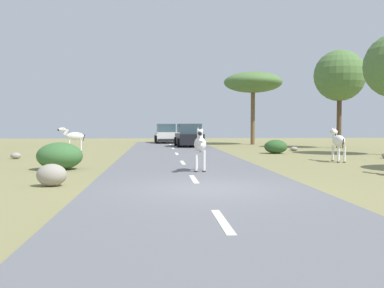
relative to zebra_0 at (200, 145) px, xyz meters
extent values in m
plane|color=olive|center=(-0.20, -4.33, -0.99)|extent=(90.00, 90.00, 0.00)
cube|color=slate|center=(-0.42, -4.33, -0.97)|extent=(6.00, 64.00, 0.05)
cube|color=silver|center=(-0.42, -8.33, -0.94)|extent=(0.16, 2.00, 0.01)
cube|color=silver|center=(-0.42, -2.33, -0.94)|extent=(0.16, 2.00, 0.01)
cube|color=silver|center=(-0.42, 3.67, -0.94)|extent=(0.16, 2.00, 0.01)
cube|color=silver|center=(-0.42, 9.67, -0.94)|extent=(0.16, 2.00, 0.01)
cube|color=silver|center=(-0.42, 15.67, -0.94)|extent=(0.16, 2.00, 0.01)
cube|color=silver|center=(-0.42, 21.67, -0.94)|extent=(0.16, 2.00, 0.01)
ellipsoid|color=silver|center=(0.01, 0.09, 0.02)|extent=(0.55, 1.13, 0.52)
cylinder|color=silver|center=(-0.17, -0.25, -0.57)|extent=(0.12, 0.12, 0.74)
cylinder|color=#28231E|center=(-0.17, -0.25, -0.92)|extent=(0.14, 0.14, 0.05)
cylinder|color=silver|center=(0.11, -0.28, -0.57)|extent=(0.12, 0.12, 0.74)
cylinder|color=#28231E|center=(0.11, -0.28, -0.92)|extent=(0.14, 0.14, 0.05)
cylinder|color=silver|center=(-0.09, 0.46, -0.57)|extent=(0.12, 0.12, 0.74)
cylinder|color=#28231E|center=(-0.09, 0.46, -0.92)|extent=(0.14, 0.14, 0.05)
cylinder|color=silver|center=(0.19, 0.43, -0.57)|extent=(0.12, 0.12, 0.74)
cylinder|color=#28231E|center=(0.19, 0.43, -0.92)|extent=(0.14, 0.14, 0.05)
cylinder|color=silver|center=(-0.04, -0.43, 0.29)|extent=(0.24, 0.41, 0.44)
cube|color=black|center=(-0.04, -0.43, 0.38)|extent=(0.08, 0.36, 0.30)
ellipsoid|color=silver|center=(-0.07, -0.68, 0.45)|extent=(0.25, 0.49, 0.24)
ellipsoid|color=black|center=(-0.09, -0.87, 0.43)|extent=(0.16, 0.18, 0.14)
cone|color=silver|center=(-0.13, -0.56, 0.57)|extent=(0.10, 0.10, 0.14)
cone|color=silver|center=(0.01, -0.57, 0.57)|extent=(0.10, 0.10, 0.14)
cylinder|color=black|center=(0.07, 0.64, -0.08)|extent=(0.06, 0.16, 0.44)
ellipsoid|color=silver|center=(6.79, 4.05, -0.01)|extent=(0.49, 1.13, 0.52)
cylinder|color=silver|center=(6.95, 4.40, -0.62)|extent=(0.12, 0.12, 0.76)
cylinder|color=#28231E|center=(6.95, 4.40, -0.97)|extent=(0.13, 0.13, 0.05)
cylinder|color=silver|center=(6.67, 4.41, -0.62)|extent=(0.12, 0.12, 0.76)
cylinder|color=#28231E|center=(6.67, 4.41, -0.97)|extent=(0.13, 0.13, 0.05)
cylinder|color=silver|center=(6.92, 3.68, -0.62)|extent=(0.12, 0.12, 0.76)
cylinder|color=#28231E|center=(6.92, 3.68, -0.97)|extent=(0.13, 0.13, 0.05)
cylinder|color=silver|center=(6.63, 3.69, -0.62)|extent=(0.12, 0.12, 0.76)
cylinder|color=#28231E|center=(6.63, 3.69, -0.97)|extent=(0.13, 0.13, 0.05)
cylinder|color=silver|center=(6.82, 4.58, 0.25)|extent=(0.22, 0.40, 0.45)
cube|color=black|center=(6.82, 4.58, 0.35)|extent=(0.06, 0.37, 0.31)
ellipsoid|color=silver|center=(6.83, 4.84, 0.42)|extent=(0.22, 0.49, 0.24)
ellipsoid|color=black|center=(6.84, 5.03, 0.40)|extent=(0.15, 0.18, 0.15)
cone|color=silver|center=(6.89, 4.71, 0.54)|extent=(0.09, 0.09, 0.14)
cone|color=silver|center=(6.75, 4.72, 0.54)|extent=(0.09, 0.09, 0.14)
cylinder|color=black|center=(6.77, 3.49, -0.12)|extent=(0.05, 0.16, 0.45)
ellipsoid|color=silver|center=(-6.75, 13.08, -0.02)|extent=(1.17, 0.65, 0.52)
cylinder|color=silver|center=(-7.13, 13.14, -0.62)|extent=(0.13, 0.13, 0.75)
cylinder|color=#28231E|center=(-7.13, 13.14, -0.97)|extent=(0.15, 0.15, 0.05)
cylinder|color=silver|center=(-7.08, 12.87, -0.62)|extent=(0.13, 0.13, 0.75)
cylinder|color=#28231E|center=(-7.08, 12.87, -0.97)|extent=(0.15, 0.15, 0.05)
cylinder|color=silver|center=(-6.42, 13.28, -0.62)|extent=(0.13, 0.13, 0.75)
cylinder|color=#28231E|center=(-6.42, 13.28, -0.97)|extent=(0.15, 0.15, 0.05)
cylinder|color=silver|center=(-6.37, 13.01, -0.62)|extent=(0.13, 0.13, 0.75)
cylinder|color=#28231E|center=(-6.37, 13.01, -0.97)|extent=(0.15, 0.15, 0.05)
cylinder|color=silver|center=(-7.27, 12.97, 0.25)|extent=(0.43, 0.27, 0.44)
cube|color=black|center=(-7.27, 12.97, 0.34)|extent=(0.37, 0.11, 0.31)
ellipsoid|color=silver|center=(-7.52, 12.92, 0.42)|extent=(0.51, 0.29, 0.24)
ellipsoid|color=black|center=(-7.71, 12.88, 0.40)|extent=(0.19, 0.17, 0.14)
cone|color=silver|center=(-7.42, 13.01, 0.54)|extent=(0.11, 0.11, 0.14)
cone|color=silver|center=(-7.39, 12.88, 0.54)|extent=(0.11, 0.11, 0.14)
cylinder|color=black|center=(-6.21, 13.18, -0.12)|extent=(0.16, 0.07, 0.45)
cube|color=white|center=(-0.71, 25.23, -0.36)|extent=(1.97, 4.27, 0.80)
cube|color=#334751|center=(-0.72, 25.43, 0.42)|extent=(1.73, 2.27, 0.76)
cube|color=black|center=(-0.62, 23.07, -0.64)|extent=(1.72, 0.23, 0.24)
cylinder|color=black|center=(-1.56, 23.84, -0.60)|extent=(0.25, 0.69, 0.68)
cylinder|color=black|center=(0.24, 23.92, -0.60)|extent=(0.25, 0.69, 0.68)
cylinder|color=black|center=(-1.67, 26.54, -0.60)|extent=(0.25, 0.69, 0.68)
cylinder|color=black|center=(0.13, 26.62, -0.60)|extent=(0.25, 0.69, 0.68)
cube|color=black|center=(0.90, 18.18, -0.36)|extent=(1.99, 4.28, 0.80)
cube|color=#334751|center=(0.91, 17.99, 0.42)|extent=(1.74, 2.27, 0.76)
cube|color=black|center=(0.80, 20.34, -0.64)|extent=(1.72, 0.24, 0.24)
cylinder|color=black|center=(1.73, 19.57, -0.60)|extent=(0.25, 0.69, 0.68)
cylinder|color=black|center=(-0.06, 19.49, -0.60)|extent=(0.25, 0.69, 0.68)
cylinder|color=black|center=(1.86, 16.88, -0.60)|extent=(0.25, 0.69, 0.68)
cylinder|color=black|center=(0.06, 16.80, -0.60)|extent=(0.25, 0.69, 0.68)
cylinder|color=#4C3823|center=(11.78, 16.02, 0.91)|extent=(0.34, 0.34, 3.82)
sphere|color=#4C7038|center=(11.78, 16.02, 4.31)|extent=(3.72, 3.72, 3.72)
cylinder|color=brown|center=(6.72, 22.31, 1.25)|extent=(0.36, 0.36, 4.48)
ellipsoid|color=#4C7038|center=(6.72, 22.31, 4.36)|extent=(5.01, 5.01, 1.76)
ellipsoid|color=#2D5628|center=(5.51, 10.23, -0.58)|extent=(1.37, 1.23, 0.82)
ellipsoid|color=#386633|center=(-5.25, 1.51, -0.47)|extent=(1.74, 1.56, 1.04)
ellipsoid|color=gray|center=(-4.48, -3.21, -0.68)|extent=(0.83, 0.69, 0.63)
ellipsoid|color=gray|center=(-8.61, 7.09, -0.83)|extent=(0.51, 0.42, 0.32)
ellipsoid|color=gray|center=(7.39, 12.69, -0.85)|extent=(0.49, 0.53, 0.28)
camera|label=1|loc=(-1.54, -15.95, 0.73)|focal=41.99mm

